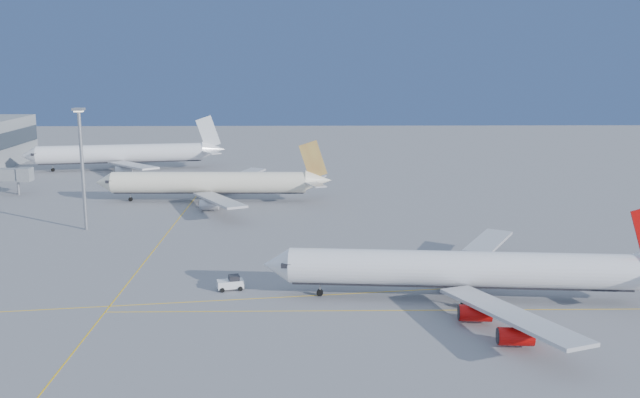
{
  "coord_description": "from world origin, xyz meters",
  "views": [
    {
      "loc": [
        -11.48,
        -108.77,
        35.33
      ],
      "look_at": [
        -9.22,
        30.42,
        7.0
      ],
      "focal_mm": 40.0,
      "sensor_mm": 36.0,
      "label": 1
    }
  ],
  "objects": [
    {
      "name": "ground",
      "position": [
        0.0,
        0.0,
        0.0
      ],
      "size": [
        500.0,
        500.0,
        0.0
      ],
      "primitive_type": "plane",
      "color": "slate",
      "rests_on": "ground"
    },
    {
      "name": "airliner_third",
      "position": [
        -68.41,
        112.0,
        5.0
      ],
      "size": [
        61.52,
        56.14,
        16.54
      ],
      "rotation": [
        0.0,
        0.0,
        0.16
      ],
      "color": "white",
      "rests_on": "ground"
    },
    {
      "name": "light_mast",
      "position": [
        -57.22,
        34.18,
        14.67
      ],
      "size": [
        2.15,
        2.15,
        24.86
      ],
      "color": "gray",
      "rests_on": "ground"
    },
    {
      "name": "airliner_virgin",
      "position": [
        11.93,
        -9.54,
        4.5
      ],
      "size": [
        60.59,
        54.22,
        14.94
      ],
      "rotation": [
        0.0,
        0.0,
        -0.09
      ],
      "color": "white",
      "rests_on": "ground"
    },
    {
      "name": "taxiway_lines",
      "position": [
        -14.71,
        6.34,
        0.01
      ],
      "size": [
        118.86,
        140.0,
        0.02
      ],
      "color": "yellow",
      "rests_on": "ground"
    },
    {
      "name": "airliner_etihad",
      "position": [
        -34.51,
        62.5,
        4.59
      ],
      "size": [
        57.66,
        53.4,
        15.08
      ],
      "rotation": [
        0.0,
        0.0,
        -0.02
      ],
      "color": "#EFE7CC",
      "rests_on": "ground"
    },
    {
      "name": "pushback_tug",
      "position": [
        -23.4,
        -4.46,
        1.03
      ],
      "size": [
        4.29,
        3.18,
        2.21
      ],
      "rotation": [
        0.0,
        0.0,
        0.25
      ],
      "color": "white",
      "rests_on": "ground"
    }
  ]
}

